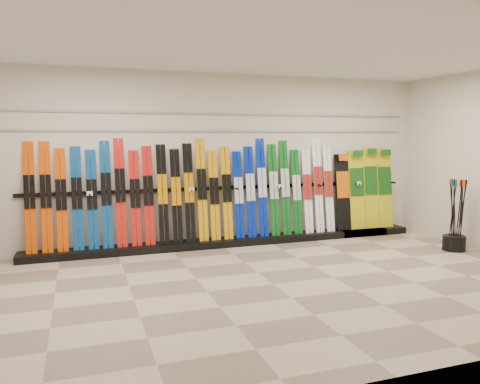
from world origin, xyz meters
name	(u,v)px	position (x,y,z in m)	size (l,w,h in m)	color
floor	(273,284)	(0.00, 0.00, 0.00)	(8.00, 8.00, 0.00)	#866F5D
back_wall	(218,160)	(0.00, 2.50, 1.50)	(8.00, 8.00, 0.00)	beige
ceiling	(275,47)	(0.00, 0.00, 3.00)	(8.00, 8.00, 0.00)	silver
ski_rack_base	(234,241)	(0.22, 2.28, 0.06)	(8.00, 0.40, 0.12)	black
skis	(194,193)	(-0.46, 2.36, 0.95)	(5.38, 0.30, 1.82)	#E34500
snowboards	(364,189)	(2.95, 2.36, 0.88)	(1.27, 0.24, 1.56)	black
pole_bin	(454,243)	(3.60, 0.68, 0.12)	(0.37, 0.37, 0.25)	black
ski_poles	(457,214)	(3.64, 0.69, 0.61)	(0.26, 0.27, 1.18)	black
slatwall_rail_0	(218,131)	(0.00, 2.48, 2.00)	(7.60, 0.02, 0.03)	gray
slatwall_rail_1	(218,114)	(0.00, 2.48, 2.30)	(7.60, 0.02, 0.03)	gray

